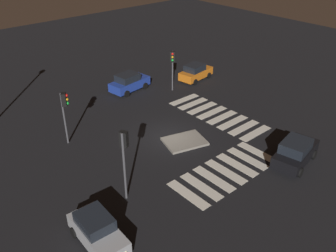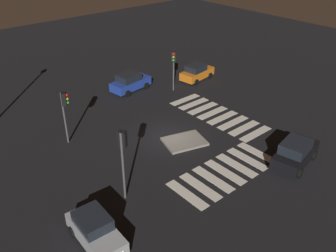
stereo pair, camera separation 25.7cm
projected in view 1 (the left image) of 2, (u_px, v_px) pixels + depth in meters
The scene contains 11 objects.
ground_plane at pixel (168, 137), 27.81m from camera, with size 80.00×80.00×0.00m, color black.
traffic_island at pixel (185, 141), 27.14m from camera, with size 3.50×3.00×0.18m.
car_silver at pixel (97, 231), 18.41m from camera, with size 1.93×3.87×1.66m.
car_blue at pixel (129, 82), 34.93m from camera, with size 4.19×2.31×1.75m.
car_black at pixel (296, 152), 24.46m from camera, with size 4.40×2.55×1.83m.
car_orange at pixel (196, 72), 37.36m from camera, with size 4.00×2.21×1.67m.
traffic_light_north at pixel (173, 61), 33.84m from camera, with size 0.54×0.54×3.95m.
traffic_light_west at pixel (65, 106), 25.65m from camera, with size 0.53×0.54×4.03m.
traffic_light_south at pixel (124, 149), 20.24m from camera, with size 0.53×0.54×4.50m.
crosswalk_near at pixel (226, 172), 24.03m from camera, with size 7.60×3.20×0.02m.
crosswalk_side at pixel (217, 115), 30.96m from camera, with size 3.20×8.75×0.02m.
Camera 1 is at (-15.63, -17.85, 14.55)m, focal length 38.99 mm.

